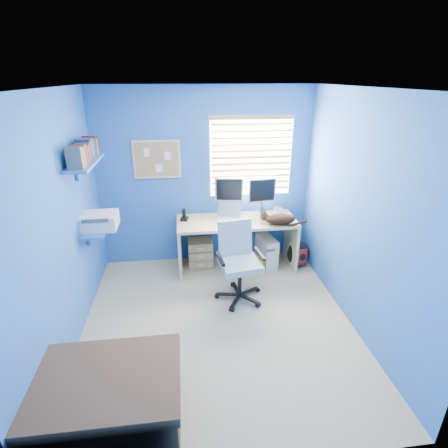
{
  "coord_description": "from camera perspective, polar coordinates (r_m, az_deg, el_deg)",
  "views": [
    {
      "loc": [
        -0.33,
        -3.19,
        2.6
      ],
      "look_at": [
        0.15,
        0.65,
        0.95
      ],
      "focal_mm": 28.0,
      "sensor_mm": 36.0,
      "label": 1
    }
  ],
  "objects": [
    {
      "name": "floor",
      "position": [
        4.13,
        -0.98,
        -15.96
      ],
      "size": [
        3.0,
        3.2,
        0.0
      ],
      "primitive_type": "cube",
      "color": "tan",
      "rests_on": "ground"
    },
    {
      "name": "ceiling",
      "position": [
        3.2,
        -1.31,
        21.31
      ],
      "size": [
        3.0,
        3.2,
        0.0
      ],
      "primitive_type": "cube",
      "color": "white",
      "rests_on": "wall_back"
    },
    {
      "name": "wall_back",
      "position": [
        4.98,
        -3.09,
        7.36
      ],
      "size": [
        3.0,
        0.01,
        2.5
      ],
      "primitive_type": "cube",
      "color": "blue",
      "rests_on": "ground"
    },
    {
      "name": "wall_front",
      "position": [
        2.11,
        3.71,
        -16.76
      ],
      "size": [
        3.0,
        0.01,
        2.5
      ],
      "primitive_type": "cube",
      "color": "blue",
      "rests_on": "ground"
    },
    {
      "name": "wall_left",
      "position": [
        3.65,
        -25.22,
        -0.91
      ],
      "size": [
        0.01,
        3.2,
        2.5
      ],
      "primitive_type": "cube",
      "color": "blue",
      "rests_on": "ground"
    },
    {
      "name": "wall_right",
      "position": [
        3.91,
        21.28,
        1.29
      ],
      "size": [
        0.01,
        3.2,
        2.5
      ],
      "primitive_type": "cube",
      "color": "blue",
      "rests_on": "ground"
    },
    {
      "name": "desk",
      "position": [
        5.02,
        2.03,
        -3.25
      ],
      "size": [
        1.66,
        0.65,
        0.74
      ],
      "primitive_type": "cube",
      "color": "tan",
      "rests_on": "floor"
    },
    {
      "name": "laptop",
      "position": [
        4.82,
        0.59,
        1.83
      ],
      "size": [
        0.4,
        0.36,
        0.22
      ],
      "primitive_type": "cube",
      "rotation": [
        0.0,
        0.0,
        -0.35
      ],
      "color": "silver",
      "rests_on": "desk"
    },
    {
      "name": "monitor_left",
      "position": [
        5.01,
        0.78,
        4.61
      ],
      "size": [
        0.41,
        0.19,
        0.54
      ],
      "primitive_type": "cube",
      "rotation": [
        0.0,
        0.0,
        -0.17
      ],
      "color": "silver",
      "rests_on": "desk"
    },
    {
      "name": "monitor_right",
      "position": [
        5.0,
        6.15,
        4.45
      ],
      "size": [
        0.41,
        0.17,
        0.54
      ],
      "primitive_type": "cube",
      "rotation": [
        0.0,
        0.0,
        0.12
      ],
      "color": "silver",
      "rests_on": "desk"
    },
    {
      "name": "phone",
      "position": [
        4.87,
        -6.53,
        1.56
      ],
      "size": [
        0.12,
        0.13,
        0.17
      ],
      "primitive_type": "cube",
      "rotation": [
        0.0,
        0.0,
        -0.27
      ],
      "color": "black",
      "rests_on": "desk"
    },
    {
      "name": "mug",
      "position": [
        5.06,
        6.39,
        2.0
      ],
      "size": [
        0.1,
        0.09,
        0.1
      ],
      "primitive_type": "imported",
      "color": "#216362",
      "rests_on": "desk"
    },
    {
      "name": "cd_spindle",
      "position": [
        5.2,
        8.77,
        2.27
      ],
      "size": [
        0.13,
        0.13,
        0.07
      ],
      "primitive_type": "cylinder",
      "color": "silver",
      "rests_on": "desk"
    },
    {
      "name": "cat",
      "position": [
        4.77,
        9.18,
        0.79
      ],
      "size": [
        0.46,
        0.36,
        0.15
      ],
      "primitive_type": "ellipsoid",
      "rotation": [
        0.0,
        0.0,
        -0.41
      ],
      "color": "black",
      "rests_on": "desk"
    },
    {
      "name": "tower_pc",
      "position": [
        5.17,
        6.94,
        -4.44
      ],
      "size": [
        0.26,
        0.47,
        0.45
      ],
      "primitive_type": "cube",
      "rotation": [
        0.0,
        0.0,
        0.18
      ],
      "color": "beige",
      "rests_on": "floor"
    },
    {
      "name": "drawer_boxes",
      "position": [
        5.16,
        -3.85,
        -4.66
      ],
      "size": [
        0.35,
        0.28,
        0.41
      ],
      "primitive_type": "cube",
      "color": "tan",
      "rests_on": "floor"
    },
    {
      "name": "yellow_book",
      "position": [
        5.02,
        5.86,
        -6.65
      ],
      "size": [
        0.03,
        0.17,
        0.24
      ],
      "primitive_type": "cube",
      "color": "yellow",
      "rests_on": "floor"
    },
    {
      "name": "backpack",
      "position": [
        5.25,
        12.03,
        -4.74
      ],
      "size": [
        0.36,
        0.29,
        0.39
      ],
      "primitive_type": "ellipsoid",
      "rotation": [
        0.0,
        0.0,
        0.14
      ],
      "color": "black",
      "rests_on": "floor"
    },
    {
      "name": "bed_corner",
      "position": [
        3.17,
        -18.57,
        -25.98
      ],
      "size": [
        1.1,
        0.78,
        0.53
      ],
      "primitive_type": "cube",
      "color": "#4F3423",
      "rests_on": "floor"
    },
    {
      "name": "office_chair",
      "position": [
        4.36,
        2.4,
        -7.73
      ],
      "size": [
        0.64,
        0.64,
        0.98
      ],
      "color": "black",
      "rests_on": "floor"
    },
    {
      "name": "window_blinds",
      "position": [
        4.97,
        4.49,
        10.84
      ],
      "size": [
        1.15,
        0.05,
        1.1
      ],
      "color": "white",
      "rests_on": "ground"
    },
    {
      "name": "corkboard",
      "position": [
        4.89,
        -10.89,
        10.31
      ],
      "size": [
        0.64,
        0.02,
        0.52
      ],
      "color": "tan",
      "rests_on": "ground"
    },
    {
      "name": "wall_shelves",
      "position": [
        4.23,
        -20.92,
        5.57
      ],
      "size": [
        0.42,
        0.9,
        1.05
      ],
      "color": "#316BB5",
      "rests_on": "ground"
    }
  ]
}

